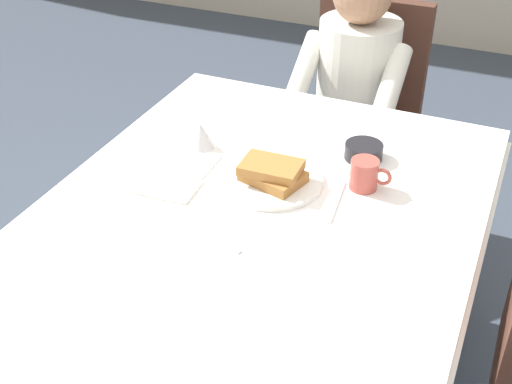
% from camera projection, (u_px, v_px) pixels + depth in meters
% --- Properties ---
extents(dining_table_main, '(1.12, 1.52, 0.74)m').
position_uv_depth(dining_table_main, '(251.00, 248.00, 1.77)').
color(dining_table_main, white).
rests_on(dining_table_main, ground).
extents(chair_diner, '(0.44, 0.45, 0.93)m').
position_uv_depth(chair_diner, '(362.00, 104.00, 2.74)').
color(chair_diner, '#4C2D23').
rests_on(chair_diner, ground).
extents(diner_person, '(0.40, 0.43, 1.12)m').
position_uv_depth(diner_person, '(353.00, 87.00, 2.54)').
color(diner_person, silver).
rests_on(diner_person, ground).
extents(plate_breakfast, '(0.28, 0.28, 0.02)m').
position_uv_depth(plate_breakfast, '(272.00, 180.00, 1.86)').
color(plate_breakfast, white).
rests_on(plate_breakfast, dining_table_main).
extents(breakfast_stack, '(0.18, 0.15, 0.06)m').
position_uv_depth(breakfast_stack, '(272.00, 172.00, 1.83)').
color(breakfast_stack, '#A36B33').
rests_on(breakfast_stack, plate_breakfast).
extents(cup_coffee, '(0.11, 0.08, 0.08)m').
position_uv_depth(cup_coffee, '(365.00, 174.00, 1.82)').
color(cup_coffee, '#B24C42').
rests_on(cup_coffee, dining_table_main).
extents(bowl_butter, '(0.11, 0.11, 0.04)m').
position_uv_depth(bowl_butter, '(364.00, 151.00, 1.96)').
color(bowl_butter, black).
rests_on(bowl_butter, dining_table_main).
extents(syrup_pitcher, '(0.08, 0.08, 0.07)m').
position_uv_depth(syrup_pitcher, '(201.00, 135.00, 2.01)').
color(syrup_pitcher, silver).
rests_on(syrup_pitcher, dining_table_main).
extents(fork_left_of_plate, '(0.02, 0.18, 0.00)m').
position_uv_depth(fork_left_of_plate, '(206.00, 171.00, 1.91)').
color(fork_left_of_plate, silver).
rests_on(fork_left_of_plate, dining_table_main).
extents(knife_right_of_plate, '(0.04, 0.20, 0.00)m').
position_uv_depth(knife_right_of_plate, '(336.00, 202.00, 1.78)').
color(knife_right_of_plate, silver).
rests_on(knife_right_of_plate, dining_table_main).
extents(spoon_near_edge, '(0.15, 0.04, 0.00)m').
position_uv_depth(spoon_near_edge, '(215.00, 241.00, 1.65)').
color(spoon_near_edge, silver).
rests_on(spoon_near_edge, dining_table_main).
extents(napkin_folded, '(0.18, 0.13, 0.01)m').
position_uv_depth(napkin_folded, '(167.00, 186.00, 1.84)').
color(napkin_folded, white).
rests_on(napkin_folded, dining_table_main).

